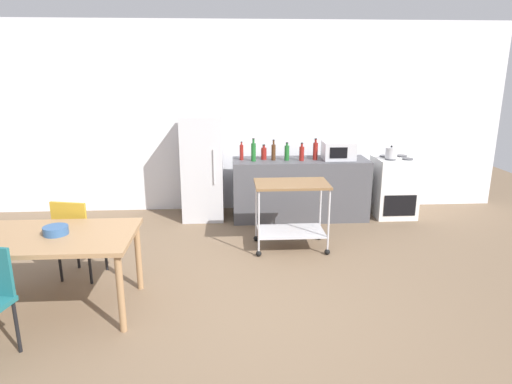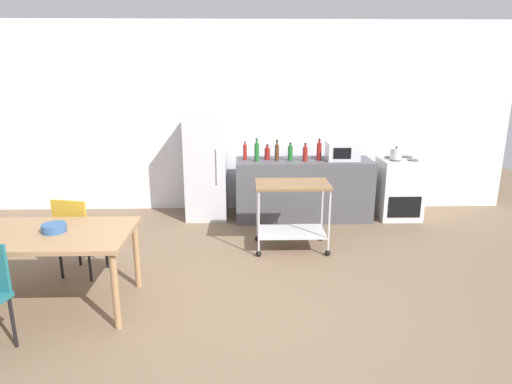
# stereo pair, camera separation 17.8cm
# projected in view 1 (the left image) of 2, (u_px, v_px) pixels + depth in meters

# --- Properties ---
(ground_plane) EXTENTS (12.00, 12.00, 0.00)m
(ground_plane) POSITION_uv_depth(u_px,v_px,m) (248.00, 306.00, 4.27)
(ground_plane) COLOR brown
(back_wall) EXTENTS (8.40, 0.12, 2.90)m
(back_wall) POSITION_uv_depth(u_px,v_px,m) (238.00, 118.00, 6.96)
(back_wall) COLOR white
(back_wall) RESTS_ON ground_plane
(kitchen_counter) EXTENTS (2.00, 0.64, 0.90)m
(kitchen_counter) POSITION_uv_depth(u_px,v_px,m) (300.00, 189.00, 6.70)
(kitchen_counter) COLOR #4C4C51
(kitchen_counter) RESTS_ON ground_plane
(dining_table) EXTENTS (1.50, 0.90, 0.75)m
(dining_table) POSITION_uv_depth(u_px,v_px,m) (50.00, 244.00, 4.02)
(dining_table) COLOR #A37A51
(dining_table) RESTS_ON ground_plane
(chair_mustard) EXTENTS (0.48, 0.48, 0.89)m
(chair_mustard) POSITION_uv_depth(u_px,v_px,m) (77.00, 233.00, 4.70)
(chair_mustard) COLOR gold
(chair_mustard) RESTS_ON ground_plane
(stove_oven) EXTENTS (0.60, 0.61, 0.92)m
(stove_oven) POSITION_uv_depth(u_px,v_px,m) (394.00, 187.00, 6.81)
(stove_oven) COLOR white
(stove_oven) RESTS_ON ground_plane
(refrigerator) EXTENTS (0.60, 0.63, 1.55)m
(refrigerator) POSITION_uv_depth(u_px,v_px,m) (203.00, 168.00, 6.63)
(refrigerator) COLOR silver
(refrigerator) RESTS_ON ground_plane
(kitchen_cart) EXTENTS (0.91, 0.57, 0.85)m
(kitchen_cart) POSITION_uv_depth(u_px,v_px,m) (291.00, 204.00, 5.52)
(kitchen_cart) COLOR brown
(kitchen_cart) RESTS_ON ground_plane
(bottle_olive_oil) EXTENTS (0.06, 0.06, 0.27)m
(bottle_olive_oil) POSITION_uv_depth(u_px,v_px,m) (242.00, 152.00, 6.52)
(bottle_olive_oil) COLOR maroon
(bottle_olive_oil) RESTS_ON kitchen_counter
(bottle_soda) EXTENTS (0.07, 0.07, 0.33)m
(bottle_soda) POSITION_uv_depth(u_px,v_px,m) (253.00, 152.00, 6.43)
(bottle_soda) COLOR #1E6628
(bottle_soda) RESTS_ON kitchen_counter
(bottle_wine) EXTENTS (0.08, 0.08, 0.22)m
(bottle_wine) POSITION_uv_depth(u_px,v_px,m) (264.00, 153.00, 6.56)
(bottle_wine) COLOR maroon
(bottle_wine) RESTS_ON kitchen_counter
(bottle_vinegar) EXTENTS (0.06, 0.06, 0.30)m
(bottle_vinegar) POSITION_uv_depth(u_px,v_px,m) (274.00, 152.00, 6.50)
(bottle_vinegar) COLOR #4C2D19
(bottle_vinegar) RESTS_ON kitchen_counter
(bottle_sparkling_water) EXTENTS (0.07, 0.07, 0.26)m
(bottle_sparkling_water) POSITION_uv_depth(u_px,v_px,m) (287.00, 153.00, 6.50)
(bottle_sparkling_water) COLOR #1E6628
(bottle_sparkling_water) RESTS_ON kitchen_counter
(bottle_sesame_oil) EXTENTS (0.07, 0.07, 0.26)m
(bottle_sesame_oil) POSITION_uv_depth(u_px,v_px,m) (302.00, 153.00, 6.48)
(bottle_sesame_oil) COLOR maroon
(bottle_sesame_oil) RESTS_ON kitchen_counter
(bottle_hot_sauce) EXTENTS (0.07, 0.07, 0.31)m
(bottle_hot_sauce) POSITION_uv_depth(u_px,v_px,m) (315.00, 151.00, 6.54)
(bottle_hot_sauce) COLOR maroon
(bottle_hot_sauce) RESTS_ON kitchen_counter
(microwave) EXTENTS (0.46, 0.35, 0.26)m
(microwave) POSITION_uv_depth(u_px,v_px,m) (339.00, 151.00, 6.56)
(microwave) COLOR silver
(microwave) RESTS_ON kitchen_counter
(fruit_bowl) EXTENTS (0.22, 0.22, 0.08)m
(fruit_bowl) POSITION_uv_depth(u_px,v_px,m) (56.00, 230.00, 4.01)
(fruit_bowl) COLOR #33598C
(fruit_bowl) RESTS_ON dining_table
(kettle) EXTENTS (0.24, 0.17, 0.19)m
(kettle) POSITION_uv_depth(u_px,v_px,m) (391.00, 153.00, 6.56)
(kettle) COLOR silver
(kettle) RESTS_ON stove_oven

